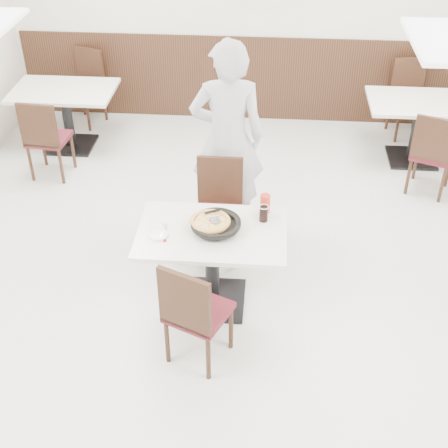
# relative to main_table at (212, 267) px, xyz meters

# --- Properties ---
(floor) EXTENTS (7.00, 7.00, 0.00)m
(floor) POSITION_rel_main_table_xyz_m (0.12, 0.19, -0.38)
(floor) COLOR #BBBCB7
(floor) RESTS_ON ground
(wall_back) EXTENTS (6.00, 0.04, 2.80)m
(wall_back) POSITION_rel_main_table_xyz_m (0.12, 3.69, 1.02)
(wall_back) COLOR beige
(wall_back) RESTS_ON floor
(wainscot_back) EXTENTS (5.90, 0.03, 1.10)m
(wainscot_back) POSITION_rel_main_table_xyz_m (0.12, 3.67, 0.18)
(wainscot_back) COLOR black
(wainscot_back) RESTS_ON floor
(main_table) EXTENTS (1.29, 0.94, 0.75)m
(main_table) POSITION_rel_main_table_xyz_m (0.00, 0.00, 0.00)
(main_table) COLOR silver
(main_table) RESTS_ON floor
(chair_near) EXTENTS (0.55, 0.55, 0.95)m
(chair_near) POSITION_rel_main_table_xyz_m (-0.04, -0.63, 0.10)
(chair_near) COLOR black
(chair_near) RESTS_ON floor
(chair_far) EXTENTS (0.42, 0.42, 0.95)m
(chair_far) POSITION_rel_main_table_xyz_m (-0.01, 0.67, 0.10)
(chair_far) COLOR black
(chair_far) RESTS_ON floor
(trivet) EXTENTS (0.14, 0.14, 0.04)m
(trivet) POSITION_rel_main_table_xyz_m (0.05, 0.05, 0.39)
(trivet) COLOR black
(trivet) RESTS_ON main_table
(pizza_pan) EXTENTS (0.43, 0.43, 0.01)m
(pizza_pan) POSITION_rel_main_table_xyz_m (0.03, 0.01, 0.42)
(pizza_pan) COLOR black
(pizza_pan) RESTS_ON trivet
(pizza) EXTENTS (0.33, 0.33, 0.02)m
(pizza) POSITION_rel_main_table_xyz_m (-0.02, 0.03, 0.44)
(pizza) COLOR #D79D4E
(pizza) RESTS_ON pizza_pan
(pizza_server) EXTENTS (0.10, 0.11, 0.00)m
(pizza_server) POSITION_rel_main_table_xyz_m (0.03, 0.03, 0.47)
(pizza_server) COLOR silver
(pizza_server) RESTS_ON pizza
(napkin) EXTENTS (0.17, 0.17, 0.00)m
(napkin) POSITION_rel_main_table_xyz_m (-0.45, -0.11, 0.38)
(napkin) COLOR white
(napkin) RESTS_ON main_table
(side_plate) EXTENTS (0.18, 0.18, 0.01)m
(side_plate) POSITION_rel_main_table_xyz_m (-0.42, -0.10, 0.38)
(side_plate) COLOR silver
(side_plate) RESTS_ON napkin
(fork) EXTENTS (0.03, 0.17, 0.00)m
(fork) POSITION_rel_main_table_xyz_m (-0.39, -0.06, 0.39)
(fork) COLOR silver
(fork) RESTS_ON side_plate
(cola_glass) EXTENTS (0.08, 0.08, 0.13)m
(cola_glass) POSITION_rel_main_table_xyz_m (0.41, 0.18, 0.44)
(cola_glass) COLOR black
(cola_glass) RESTS_ON main_table
(red_cup) EXTENTS (0.09, 0.09, 0.16)m
(red_cup) POSITION_rel_main_table_xyz_m (0.42, 0.32, 0.45)
(red_cup) COLOR red
(red_cup) RESTS_ON main_table
(diner_person) EXTENTS (0.75, 0.54, 1.93)m
(diner_person) POSITION_rel_main_table_xyz_m (0.04, 1.18, 0.59)
(diner_person) COLOR silver
(diner_person) RESTS_ON floor
(bg_table_left) EXTENTS (1.27, 0.91, 0.75)m
(bg_table_left) POSITION_rel_main_table_xyz_m (-2.02, 2.69, 0.00)
(bg_table_left) COLOR silver
(bg_table_left) RESTS_ON floor
(bg_chair_left_near) EXTENTS (0.46, 0.46, 0.95)m
(bg_chair_left_near) POSITION_rel_main_table_xyz_m (-2.03, 2.01, 0.10)
(bg_chair_left_near) COLOR black
(bg_chair_left_near) RESTS_ON floor
(bg_chair_left_far) EXTENTS (0.55, 0.55, 0.95)m
(bg_chair_left_far) POSITION_rel_main_table_xyz_m (-1.99, 3.36, 0.10)
(bg_chair_left_far) COLOR black
(bg_chair_left_far) RESTS_ON floor
(bg_table_right) EXTENTS (1.24, 0.86, 0.75)m
(bg_table_right) POSITION_rel_main_table_xyz_m (2.14, 2.69, 0.00)
(bg_table_right) COLOR silver
(bg_table_right) RESTS_ON floor
(bg_chair_right_near) EXTENTS (0.55, 0.55, 0.95)m
(bg_chair_right_near) POSITION_rel_main_table_xyz_m (2.18, 2.00, 0.10)
(bg_chair_right_near) COLOR black
(bg_chair_right_near) RESTS_ON floor
(bg_chair_right_far) EXTENTS (0.49, 0.49, 0.95)m
(bg_chair_right_far) POSITION_rel_main_table_xyz_m (2.15, 3.33, 0.10)
(bg_chair_right_far) COLOR black
(bg_chair_right_far) RESTS_ON floor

